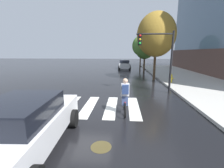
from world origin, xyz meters
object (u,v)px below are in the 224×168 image
object	(u,v)px
street_tree_near	(156,35)
street_tree_mid	(145,48)
sedan_near	(24,125)
fire_hydrant	(171,78)
cyclist	(125,97)
traffic_light_near	(159,52)
sedan_mid	(125,64)
street_tree_far	(141,46)
manhole_cover	(101,147)

from	to	relation	value
street_tree_near	street_tree_mid	distance (m)	7.12
sedan_near	street_tree_mid	distance (m)	20.09
fire_hydrant	street_tree_near	bearing A→B (deg)	118.80
cyclist	traffic_light_near	xyz separation A→B (m)	(2.31, 3.93, 2.02)
sedan_mid	sedan_near	bearing A→B (deg)	-97.44
fire_hydrant	sedan_near	bearing A→B (deg)	-125.25
fire_hydrant	street_tree_near	xyz separation A→B (m)	(-1.12, 2.03, 3.97)
street_tree_far	street_tree_near	bearing A→B (deg)	-90.99
sedan_near	traffic_light_near	size ratio (longest dim) A/B	1.12
sedan_mid	traffic_light_near	world-z (taller)	traffic_light_near
cyclist	street_tree_far	bearing A→B (deg)	82.30
manhole_cover	cyclist	xyz separation A→B (m)	(0.74, 2.57, 0.84)
sedan_near	street_tree_far	bearing A→B (deg)	77.39
manhole_cover	street_tree_mid	bearing A→B (deg)	78.73
traffic_light_near	fire_hydrant	xyz separation A→B (m)	(1.88, 3.11, -2.33)
cyclist	street_tree_near	distance (m)	10.25
manhole_cover	traffic_light_near	world-z (taller)	traffic_light_near
fire_hydrant	street_tree_far	world-z (taller)	street_tree_far
manhole_cover	sedan_near	world-z (taller)	sedan_near
traffic_light_near	sedan_mid	bearing A→B (deg)	97.71
manhole_cover	fire_hydrant	world-z (taller)	fire_hydrant
cyclist	traffic_light_near	size ratio (longest dim) A/B	0.41
sedan_near	cyclist	world-z (taller)	cyclist
cyclist	street_tree_mid	distance (m)	16.60
sedan_mid	street_tree_near	bearing A→B (deg)	-74.91
street_tree_near	fire_hydrant	bearing A→B (deg)	-61.20
manhole_cover	street_tree_mid	xyz separation A→B (m)	(3.72, 18.68, 3.48)
sedan_mid	fire_hydrant	distance (m)	13.55
street_tree_mid	street_tree_far	size ratio (longest dim) A/B	0.85
street_tree_near	street_tree_far	world-z (taller)	street_tree_near
fire_hydrant	street_tree_mid	world-z (taller)	street_tree_mid
cyclist	street_tree_near	size ratio (longest dim) A/B	0.26
sedan_near	sedan_mid	bearing A→B (deg)	82.56
sedan_near	sedan_mid	size ratio (longest dim) A/B	1.06
traffic_light_near	street_tree_far	size ratio (longest dim) A/B	0.69
sedan_near	street_tree_near	xyz separation A→B (m)	(5.93, 12.00, 3.68)
sedan_mid	cyclist	distance (m)	19.96
sedan_mid	traffic_light_near	bearing A→B (deg)	-82.29
street_tree_mid	cyclist	bearing A→B (deg)	-100.50
manhole_cover	sedan_near	xyz separation A→B (m)	(-2.11, -0.36, 0.82)
sedan_near	traffic_light_near	xyz separation A→B (m)	(5.16, 6.86, 2.04)
sedan_near	street_tree_mid	bearing A→B (deg)	72.96
cyclist	street_tree_mid	xyz separation A→B (m)	(2.99, 16.11, 2.64)
cyclist	sedan_mid	bearing A→B (deg)	89.60
sedan_near	traffic_light_near	world-z (taller)	traffic_light_near
sedan_near	street_tree_mid	size ratio (longest dim) A/B	0.91
manhole_cover	street_tree_mid	distance (m)	19.36
street_tree_near	street_tree_far	size ratio (longest dim) A/B	1.10
street_tree_far	manhole_cover	bearing A→B (deg)	-98.50
traffic_light_near	street_tree_near	xyz separation A→B (m)	(0.77, 5.14, 1.64)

